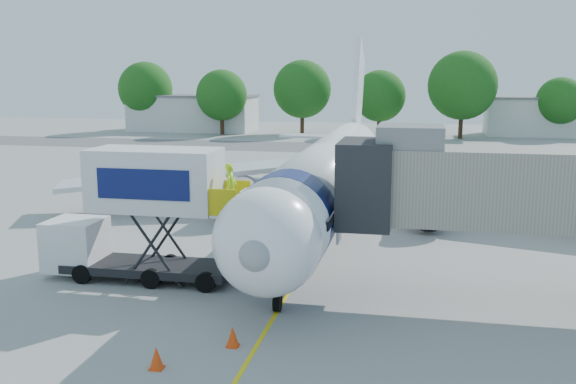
# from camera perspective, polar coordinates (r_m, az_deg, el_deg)

# --- Properties ---
(ground) EXTENTS (160.00, 160.00, 0.00)m
(ground) POSITION_cam_1_polar(r_m,az_deg,el_deg) (32.52, 2.64, -4.61)
(ground) COLOR #999996
(ground) RESTS_ON ground
(guidance_line) EXTENTS (0.15, 70.00, 0.01)m
(guidance_line) POSITION_cam_1_polar(r_m,az_deg,el_deg) (32.52, 2.64, -4.60)
(guidance_line) COLOR yellow
(guidance_line) RESTS_ON ground
(taxiway_strip) EXTENTS (120.00, 10.00, 0.01)m
(taxiway_strip) POSITION_cam_1_polar(r_m,az_deg,el_deg) (73.67, 7.66, 3.84)
(taxiway_strip) COLOR #59595B
(taxiway_strip) RESTS_ON ground
(aircraft) EXTENTS (34.17, 37.73, 11.35)m
(aircraft) POSITION_cam_1_polar(r_m,az_deg,el_deg) (35.90, 3.69, 1.63)
(aircraft) COLOR white
(aircraft) RESTS_ON ground
(jet_bridge) EXTENTS (13.90, 3.20, 6.60)m
(jet_bridge) POSITION_cam_1_polar(r_m,az_deg,el_deg) (24.60, 18.84, 0.25)
(jet_bridge) COLOR #9D9586
(jet_bridge) RESTS_ON ground
(catering_hiloader) EXTENTS (8.50, 2.44, 5.50)m
(catering_hiloader) POSITION_cam_1_polar(r_m,az_deg,el_deg) (27.04, -12.89, -1.97)
(catering_hiloader) COLOR black
(catering_hiloader) RESTS_ON ground
(safety_cone_a) EXTENTS (0.43, 0.43, 0.68)m
(safety_cone_a) POSITION_cam_1_polar(r_m,az_deg,el_deg) (19.65, -11.62, -14.26)
(safety_cone_a) COLOR #E33D0B
(safety_cone_a) RESTS_ON ground
(safety_cone_b) EXTENTS (0.42, 0.42, 0.67)m
(safety_cone_b) POSITION_cam_1_polar(r_m,az_deg,el_deg) (20.76, -4.94, -12.70)
(safety_cone_b) COLOR #E33D0B
(safety_cone_b) RESTS_ON ground
(outbuilding_left) EXTENTS (18.40, 8.40, 5.30)m
(outbuilding_left) POSITION_cam_1_polar(r_m,az_deg,el_deg) (96.91, -8.43, 6.99)
(outbuilding_left) COLOR silver
(outbuilding_left) RESTS_ON ground
(outbuilding_right) EXTENTS (16.40, 7.40, 5.30)m
(outbuilding_right) POSITION_cam_1_polar(r_m,az_deg,el_deg) (94.80, 22.01, 6.27)
(outbuilding_right) COLOR silver
(outbuilding_right) RESTS_ON ground
(tree_a) EXTENTS (7.94, 7.94, 10.12)m
(tree_a) POSITION_cam_1_polar(r_m,az_deg,el_deg) (97.87, -12.55, 8.93)
(tree_a) COLOR #382314
(tree_a) RESTS_ON ground
(tree_b) EXTENTS (7.04, 7.04, 8.97)m
(tree_b) POSITION_cam_1_polar(r_m,az_deg,el_deg) (90.18, -5.93, 8.56)
(tree_b) COLOR #382314
(tree_b) RESTS_ON ground
(tree_c) EXTENTS (8.06, 8.06, 10.28)m
(tree_c) POSITION_cam_1_polar(r_m,az_deg,el_deg) (90.36, 1.28, 9.12)
(tree_c) COLOR #382314
(tree_c) RESTS_ON ground
(tree_d) EXTENTS (6.97, 6.97, 8.88)m
(tree_d) POSITION_cam_1_polar(r_m,az_deg,el_deg) (88.61, 8.16, 8.44)
(tree_d) COLOR #382314
(tree_d) RESTS_ON ground
(tree_e) EXTENTS (8.88, 8.88, 11.32)m
(tree_e) POSITION_cam_1_polar(r_m,az_deg,el_deg) (86.90, 15.25, 9.12)
(tree_e) COLOR #382314
(tree_e) RESTS_ON ground
(tree_f) EXTENTS (6.25, 6.25, 7.97)m
(tree_f) POSITION_cam_1_polar(r_m,az_deg,el_deg) (92.40, 23.06, 7.45)
(tree_f) COLOR #382314
(tree_f) RESTS_ON ground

